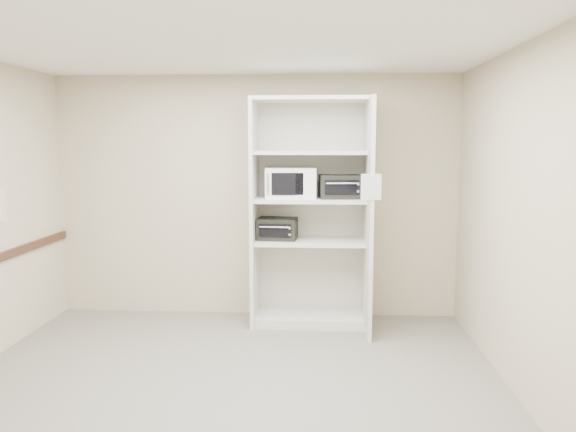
# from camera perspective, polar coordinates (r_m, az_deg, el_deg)

# --- Properties ---
(floor) EXTENTS (4.50, 4.00, 0.01)m
(floor) POSITION_cam_1_polar(r_m,az_deg,el_deg) (4.73, -6.07, -16.91)
(floor) COLOR #625A52
(floor) RESTS_ON ground
(ceiling) EXTENTS (4.50, 4.00, 0.01)m
(ceiling) POSITION_cam_1_polar(r_m,az_deg,el_deg) (4.38, -6.57, 17.26)
(ceiling) COLOR white
(wall_back) EXTENTS (4.50, 0.02, 2.70)m
(wall_back) POSITION_cam_1_polar(r_m,az_deg,el_deg) (6.33, -3.30, 1.97)
(wall_back) COLOR #C1B395
(wall_back) RESTS_ON ground
(wall_front) EXTENTS (4.50, 0.02, 2.70)m
(wall_front) POSITION_cam_1_polar(r_m,az_deg,el_deg) (2.44, -14.20, -6.93)
(wall_front) COLOR #C1B395
(wall_front) RESTS_ON ground
(wall_right) EXTENTS (0.02, 4.00, 2.70)m
(wall_right) POSITION_cam_1_polar(r_m,az_deg,el_deg) (4.56, 22.81, -0.69)
(wall_right) COLOR #C1B395
(wall_right) RESTS_ON ground
(shelving_unit) EXTENTS (1.24, 0.92, 2.42)m
(shelving_unit) POSITION_cam_1_polar(r_m,az_deg,el_deg) (6.01, 2.71, -0.40)
(shelving_unit) COLOR beige
(shelving_unit) RESTS_ON floor
(microwave) EXTENTS (0.56, 0.44, 0.32)m
(microwave) POSITION_cam_1_polar(r_m,az_deg,el_deg) (6.00, 0.24, 3.42)
(microwave) COLOR white
(microwave) RESTS_ON shelving_unit
(toaster_oven_upper) EXTENTS (0.46, 0.36, 0.25)m
(toaster_oven_upper) POSITION_cam_1_polar(r_m,az_deg,el_deg) (5.94, 5.30, 3.00)
(toaster_oven_upper) COLOR black
(toaster_oven_upper) RESTS_ON shelving_unit
(toaster_oven_lower) EXTENTS (0.44, 0.34, 0.23)m
(toaster_oven_lower) POSITION_cam_1_polar(r_m,az_deg,el_deg) (6.03, -1.08, -1.29)
(toaster_oven_lower) COLOR black
(toaster_oven_lower) RESTS_ON shelving_unit
(paper_sign) EXTENTS (0.19, 0.02, 0.24)m
(paper_sign) POSITION_cam_1_polar(r_m,az_deg,el_deg) (5.37, 8.44, 2.93)
(paper_sign) COLOR white
(paper_sign) RESTS_ON shelving_unit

